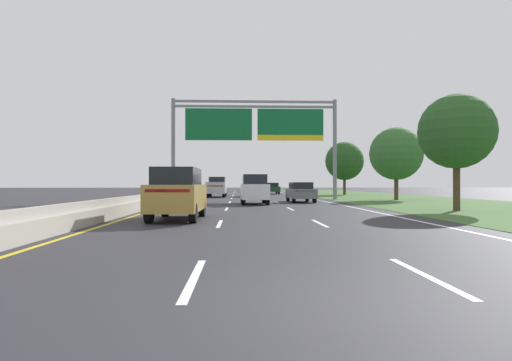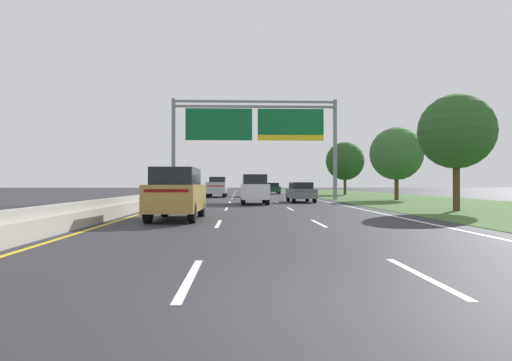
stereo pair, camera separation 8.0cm
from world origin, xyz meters
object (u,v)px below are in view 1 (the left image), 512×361
(car_white_centre_lane_suv, at_px, (254,189))
(roadside_tree_near, at_px, (456,132))
(car_gold_left_lane_suv, at_px, (178,193))
(roadside_tree_far, at_px, (344,161))
(car_darkgreen_right_lane_sedan, at_px, (272,188))
(car_grey_right_lane_sedan, at_px, (301,192))
(roadside_tree_mid, at_px, (396,154))
(overhead_sign_gantry, at_px, (255,128))
(car_blue_centre_lane_sedan, at_px, (251,189))
(pickup_truck_silver, at_px, (217,187))

(car_white_centre_lane_suv, bearing_deg, roadside_tree_near, -128.74)
(car_gold_left_lane_suv, relative_size, roadside_tree_near, 0.75)
(roadside_tree_far, bearing_deg, car_darkgreen_right_lane_sedan, 150.71)
(car_grey_right_lane_sedan, distance_m, car_darkgreen_right_lane_sedan, 25.93)
(car_white_centre_lane_suv, xyz_separation_m, roadside_tree_mid, (12.86, 6.68, 3.02))
(car_gold_left_lane_suv, height_order, roadside_tree_mid, roadside_tree_mid)
(roadside_tree_near, height_order, roadside_tree_far, roadside_tree_far)
(car_white_centre_lane_suv, height_order, roadside_tree_near, roadside_tree_near)
(roadside_tree_mid, bearing_deg, car_darkgreen_right_lane_sedan, 112.75)
(roadside_tree_mid, bearing_deg, car_white_centre_lane_suv, -152.55)
(roadside_tree_mid, bearing_deg, overhead_sign_gantry, 174.11)
(car_darkgreen_right_lane_sedan, bearing_deg, car_blue_centre_lane_sedan, 163.65)
(car_gold_left_lane_suv, xyz_separation_m, roadside_tree_far, (16.13, 36.96, 3.26))
(pickup_truck_silver, height_order, car_blue_centre_lane_sedan, pickup_truck_silver)
(overhead_sign_gantry, distance_m, car_darkgreen_right_lane_sedan, 21.91)
(car_gold_left_lane_suv, bearing_deg, pickup_truck_silver, 0.85)
(car_blue_centre_lane_sedan, bearing_deg, roadside_tree_near, -155.82)
(roadside_tree_mid, relative_size, roadside_tree_far, 0.95)
(roadside_tree_mid, bearing_deg, car_grey_right_lane_sedan, -157.70)
(car_white_centre_lane_suv, height_order, roadside_tree_mid, roadside_tree_mid)
(car_grey_right_lane_sedan, height_order, car_darkgreen_right_lane_sedan, same)
(overhead_sign_gantry, xyz_separation_m, car_blue_centre_lane_sedan, (-0.09, 8.52, -5.66))
(car_darkgreen_right_lane_sedan, bearing_deg, car_white_centre_lane_suv, 171.60)
(pickup_truck_silver, bearing_deg, roadside_tree_near, -149.00)
(car_gold_left_lane_suv, relative_size, roadside_tree_mid, 0.73)
(car_white_centre_lane_suv, distance_m, roadside_tree_far, 27.14)
(car_gold_left_lane_suv, bearing_deg, roadside_tree_near, -70.02)
(car_grey_right_lane_sedan, height_order, car_white_centre_lane_suv, car_white_centre_lane_suv)
(car_darkgreen_right_lane_sedan, relative_size, roadside_tree_far, 0.65)
(car_blue_centre_lane_sedan, xyz_separation_m, roadside_tree_far, (12.28, 7.37, 3.54))
(pickup_truck_silver, xyz_separation_m, car_gold_left_lane_suv, (-0.10, -29.13, 0.02))
(pickup_truck_silver, xyz_separation_m, car_grey_right_lane_sedan, (7.30, -13.07, -0.26))
(overhead_sign_gantry, height_order, car_blue_centre_lane_sedan, overhead_sign_gantry)
(roadside_tree_mid, bearing_deg, car_gold_left_lane_suv, -129.79)
(car_darkgreen_right_lane_sedan, height_order, roadside_tree_near, roadside_tree_near)
(pickup_truck_silver, distance_m, roadside_tree_far, 18.13)
(car_white_centre_lane_suv, bearing_deg, overhead_sign_gantry, -3.15)
(overhead_sign_gantry, bearing_deg, car_darkgreen_right_lane_sedan, 81.25)
(car_blue_centre_lane_sedan, relative_size, roadside_tree_mid, 0.69)
(overhead_sign_gantry, distance_m, roadside_tree_near, 19.30)
(roadside_tree_near, bearing_deg, overhead_sign_gantry, 122.27)
(pickup_truck_silver, relative_size, roadside_tree_mid, 0.84)
(pickup_truck_silver, height_order, car_white_centre_lane_suv, pickup_truck_silver)
(car_grey_right_lane_sedan, relative_size, car_darkgreen_right_lane_sedan, 1.00)
(car_white_centre_lane_suv, relative_size, car_gold_left_lane_suv, 1.00)
(car_grey_right_lane_sedan, bearing_deg, car_white_centre_lane_suv, 126.34)
(car_gold_left_lane_suv, xyz_separation_m, car_darkgreen_right_lane_sedan, (7.16, 41.99, -0.28))
(roadside_tree_near, relative_size, roadside_tree_far, 0.92)
(roadside_tree_far, bearing_deg, car_white_centre_lane_suv, -117.67)
(car_grey_right_lane_sedan, height_order, roadside_tree_near, roadside_tree_near)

